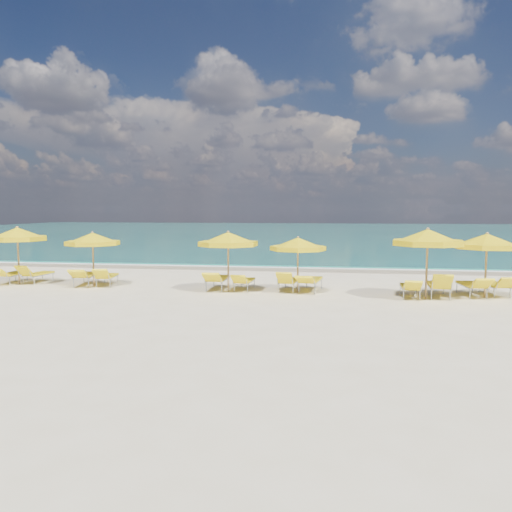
# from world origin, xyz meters

# --- Properties ---
(ground_plane) EXTENTS (120.00, 120.00, 0.00)m
(ground_plane) POSITION_xyz_m (0.00, 0.00, 0.00)
(ground_plane) COLOR beige
(ocean) EXTENTS (120.00, 80.00, 0.30)m
(ocean) POSITION_xyz_m (0.00, 48.00, 0.00)
(ocean) COLOR #12655A
(ocean) RESTS_ON ground
(wet_sand_band) EXTENTS (120.00, 2.60, 0.01)m
(wet_sand_band) POSITION_xyz_m (0.00, 7.40, 0.00)
(wet_sand_band) COLOR tan
(wet_sand_band) RESTS_ON ground
(foam_line) EXTENTS (120.00, 1.20, 0.03)m
(foam_line) POSITION_xyz_m (0.00, 8.20, 0.00)
(foam_line) COLOR white
(foam_line) RESTS_ON ground
(whitecap_near) EXTENTS (14.00, 0.36, 0.05)m
(whitecap_near) POSITION_xyz_m (-6.00, 17.00, 0.00)
(whitecap_near) COLOR white
(whitecap_near) RESTS_ON ground
(whitecap_far) EXTENTS (18.00, 0.30, 0.05)m
(whitecap_far) POSITION_xyz_m (8.00, 24.00, 0.00)
(whitecap_far) COLOR white
(whitecap_far) RESTS_ON ground
(umbrella_1) EXTENTS (2.75, 2.75, 2.39)m
(umbrella_1) POSITION_xyz_m (-9.66, 0.38, 2.03)
(umbrella_1) COLOR tan
(umbrella_1) RESTS_ON ground
(umbrella_2) EXTENTS (2.47, 2.47, 2.19)m
(umbrella_2) POSITION_xyz_m (-6.42, 0.42, 1.87)
(umbrella_2) COLOR tan
(umbrella_2) RESTS_ON ground
(umbrella_3) EXTENTS (2.89, 2.89, 2.28)m
(umbrella_3) POSITION_xyz_m (-0.80, -0.08, 1.94)
(umbrella_3) COLOR tan
(umbrella_3) RESTS_ON ground
(umbrella_4) EXTENTS (2.20, 2.20, 2.09)m
(umbrella_4) POSITION_xyz_m (1.78, 0.08, 1.78)
(umbrella_4) COLOR tan
(umbrella_4) RESTS_ON ground
(umbrella_5) EXTENTS (2.91, 2.91, 2.45)m
(umbrella_5) POSITION_xyz_m (6.22, -0.53, 2.09)
(umbrella_5) COLOR tan
(umbrella_5) RESTS_ON ground
(umbrella_6) EXTENTS (2.96, 2.96, 2.28)m
(umbrella_6) POSITION_xyz_m (8.30, 0.06, 1.95)
(umbrella_6) COLOR tan
(umbrella_6) RESTS_ON ground
(lounger_1_left) EXTENTS (0.67, 1.91, 0.75)m
(lounger_1_left) POSITION_xyz_m (-10.18, 0.62, 0.23)
(lounger_1_left) COLOR #A5A8AD
(lounger_1_left) RESTS_ON ground
(lounger_1_right) EXTENTS (0.78, 1.80, 0.84)m
(lounger_1_right) POSITION_xyz_m (-9.19, 0.90, 0.22)
(lounger_1_right) COLOR #A5A8AD
(lounger_1_right) RESTS_ON ground
(lounger_2_left) EXTENTS (1.02, 2.11, 0.79)m
(lounger_2_left) POSITION_xyz_m (-6.88, 0.61, 0.24)
(lounger_2_left) COLOR #A5A8AD
(lounger_2_left) RESTS_ON ground
(lounger_2_right) EXTENTS (0.90, 1.87, 0.81)m
(lounger_2_right) POSITION_xyz_m (-5.97, 0.65, 0.22)
(lounger_2_right) COLOR #A5A8AD
(lounger_2_right) RESTS_ON ground
(lounger_3_left) EXTENTS (0.71, 2.05, 0.81)m
(lounger_3_left) POSITION_xyz_m (-1.33, 0.39, 0.24)
(lounger_3_left) COLOR #A5A8AD
(lounger_3_left) RESTS_ON ground
(lounger_3_right) EXTENTS (0.68, 1.75, 0.72)m
(lounger_3_right) POSITION_xyz_m (-0.28, 0.40, 0.21)
(lounger_3_right) COLOR #A5A8AD
(lounger_3_right) RESTS_ON ground
(lounger_4_left) EXTENTS (0.78, 1.82, 0.84)m
(lounger_4_left) POSITION_xyz_m (1.42, 0.52, 0.22)
(lounger_4_left) COLOR #A5A8AD
(lounger_4_left) RESTS_ON ground
(lounger_4_right) EXTENTS (0.97, 2.14, 0.75)m
(lounger_4_right) POSITION_xyz_m (2.22, 0.54, 0.24)
(lounger_4_right) COLOR #A5A8AD
(lounger_4_right) RESTS_ON ground
(lounger_5_left) EXTENTS (0.65, 1.80, 0.75)m
(lounger_5_left) POSITION_xyz_m (5.73, -0.28, 0.22)
(lounger_5_left) COLOR #A5A8AD
(lounger_5_left) RESTS_ON ground
(lounger_5_right) EXTENTS (0.76, 1.97, 0.96)m
(lounger_5_right) POSITION_xyz_m (6.71, -0.08, 0.25)
(lounger_5_right) COLOR #A5A8AD
(lounger_5_right) RESTS_ON ground
(lounger_6_left) EXTENTS (0.85, 2.00, 0.80)m
(lounger_6_left) POSITION_xyz_m (7.94, 0.34, 0.23)
(lounger_6_left) COLOR #A5A8AD
(lounger_6_left) RESTS_ON ground
(lounger_6_right) EXTENTS (0.88, 1.92, 0.81)m
(lounger_6_right) POSITION_xyz_m (8.79, 0.61, 0.23)
(lounger_6_right) COLOR #A5A8AD
(lounger_6_right) RESTS_ON ground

